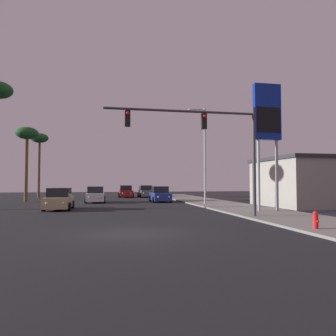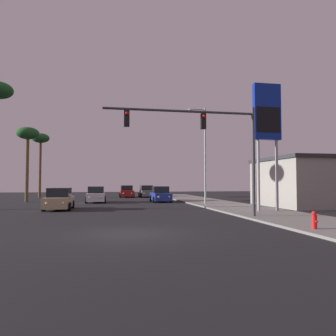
{
  "view_description": "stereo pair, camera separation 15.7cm",
  "coord_description": "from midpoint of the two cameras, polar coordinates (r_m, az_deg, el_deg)",
  "views": [
    {
      "loc": [
        -1.1,
        -13.65,
        2.11
      ],
      "look_at": [
        3.99,
        12.58,
        3.29
      ],
      "focal_mm": 35.0,
      "sensor_mm": 36.0,
      "label": 1
    },
    {
      "loc": [
        -0.94,
        -13.68,
        2.11
      ],
      "look_at": [
        3.99,
        12.58,
        3.29
      ],
      "focal_mm": 35.0,
      "sensor_mm": 36.0,
      "label": 2
    }
  ],
  "objects": [
    {
      "name": "ground_plane",
      "position": [
        13.87,
        -6.76,
        -11.26
      ],
      "size": [
        120.0,
        120.0,
        0.0
      ],
      "primitive_type": "plane",
      "color": "black"
    },
    {
      "name": "sidewalk_right",
      "position": [
        25.98,
        13.05,
        -6.98
      ],
      "size": [
        5.0,
        60.0,
        0.12
      ],
      "color": "gray",
      "rests_on": "ground"
    },
    {
      "name": "building_gas_station",
      "position": [
        32.4,
        24.99,
        -2.2
      ],
      "size": [
        10.3,
        8.3,
        4.3
      ],
      "color": "gray",
      "rests_on": "ground"
    },
    {
      "name": "car_blue",
      "position": [
        35.61,
        -1.53,
        -4.69
      ],
      "size": [
        2.04,
        4.31,
        1.68
      ],
      "rotation": [
        0.0,
        0.0,
        3.15
      ],
      "color": "navy",
      "rests_on": "ground"
    },
    {
      "name": "car_tan",
      "position": [
        26.79,
        -18.62,
        -5.27
      ],
      "size": [
        2.04,
        4.33,
        1.68
      ],
      "rotation": [
        0.0,
        0.0,
        3.12
      ],
      "color": "tan",
      "rests_on": "ground"
    },
    {
      "name": "car_red",
      "position": [
        46.97,
        -7.47,
        -4.14
      ],
      "size": [
        2.04,
        4.31,
        1.68
      ],
      "rotation": [
        0.0,
        0.0,
        3.14
      ],
      "color": "maroon",
      "rests_on": "ground"
    },
    {
      "name": "car_grey",
      "position": [
        47.17,
        -4.02,
        -4.15
      ],
      "size": [
        2.04,
        4.34,
        1.68
      ],
      "rotation": [
        0.0,
        0.0,
        3.17
      ],
      "color": "slate",
      "rests_on": "ground"
    },
    {
      "name": "car_white",
      "position": [
        35.27,
        -12.65,
        -4.65
      ],
      "size": [
        2.04,
        4.31,
        1.68
      ],
      "rotation": [
        0.0,
        0.0,
        3.14
      ],
      "color": "silver",
      "rests_on": "ground"
    },
    {
      "name": "traffic_light_mast",
      "position": [
        19.38,
        7.3,
        5.51
      ],
      "size": [
        8.98,
        0.36,
        6.5
      ],
      "color": "#38383D",
      "rests_on": "sidewalk_right"
    },
    {
      "name": "street_lamp",
      "position": [
        30.97,
        6.05,
        3.07
      ],
      "size": [
        1.74,
        0.24,
        9.0
      ],
      "color": "#99999E",
      "rests_on": "sidewalk_right"
    },
    {
      "name": "gas_station_sign",
      "position": [
        24.51,
        16.7,
        8.18
      ],
      "size": [
        2.0,
        0.42,
        9.0
      ],
      "color": "#99999E",
      "rests_on": "sidewalk_right"
    },
    {
      "name": "fire_hydrant",
      "position": [
        15.56,
        24.03,
        -8.29
      ],
      "size": [
        0.24,
        0.34,
        0.76
      ],
      "color": "red",
      "rests_on": "sidewalk_right"
    },
    {
      "name": "palm_tree_mid",
      "position": [
        38.91,
        -23.47,
        4.98
      ],
      "size": [
        2.4,
        2.4,
        8.13
      ],
      "color": "brown",
      "rests_on": "ground"
    },
    {
      "name": "palm_tree_far",
      "position": [
        48.84,
        -21.58,
        4.29
      ],
      "size": [
        2.4,
        2.4,
        8.93
      ],
      "color": "brown",
      "rests_on": "ground"
    }
  ]
}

